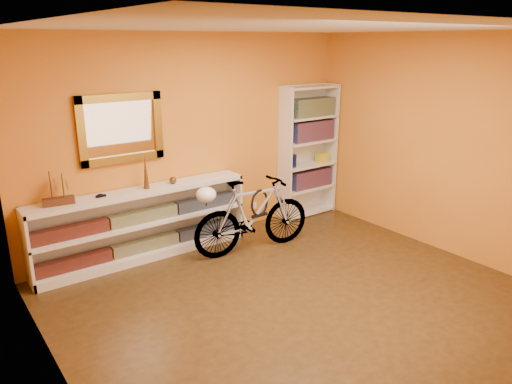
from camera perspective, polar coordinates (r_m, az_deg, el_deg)
floor at (r=5.05m, az=4.80°, el=-12.34°), size 4.50×4.00×0.01m
ceiling at (r=4.39m, az=5.69°, el=18.73°), size 4.50×4.00×0.01m
back_wall at (r=6.16m, az=-7.22°, el=6.05°), size 4.50×0.01×2.60m
left_wall at (r=3.56m, az=-23.37°, el=-3.74°), size 0.01×4.00×2.60m
right_wall at (r=6.24m, az=21.07°, el=5.17°), size 0.01×4.00×2.60m
gilt_mirror at (r=5.69m, az=-15.56°, el=7.18°), size 0.98×0.06×0.78m
wall_socket at (r=6.88m, az=-0.26°, el=-1.66°), size 0.09×0.02×0.09m
console_unit at (r=5.89m, az=-13.08°, el=-3.69°), size 2.60×0.35×0.85m
cd_row_lower at (r=5.96m, az=-12.83°, el=-6.03°), size 2.50×0.13×0.14m
cd_row_upper at (r=5.83m, az=-13.07°, el=-2.74°), size 2.50×0.13×0.14m
model_ship at (r=5.43m, az=-22.33°, el=0.46°), size 0.32×0.16×0.37m
toy_car at (r=5.60m, az=-17.73°, el=-0.56°), size 0.00×0.00×0.00m
bronze_ornament at (r=5.72m, az=-12.83°, el=2.27°), size 0.07×0.07×0.39m
decorative_orb at (r=5.90m, az=-9.73°, el=1.37°), size 0.09×0.09×0.09m
bookcase at (r=7.11m, az=6.13°, el=4.73°), size 0.90×0.30×1.90m
book_row_a at (r=7.24m, az=6.32°, el=1.65°), size 0.70×0.22×0.26m
book_row_b at (r=7.09m, az=6.52°, el=7.19°), size 0.70×0.22×0.28m
book_row_c at (r=7.04m, az=6.61°, el=9.87°), size 0.70×0.22×0.25m
travel_mug at (r=6.93m, az=4.44°, el=3.66°), size 0.08×0.08×0.19m
red_tin at (r=6.90m, az=4.87°, el=9.41°), size 0.14×0.14×0.16m
yellow_bag at (r=7.28m, az=7.78°, el=4.03°), size 0.19×0.14×0.14m
bicycle at (r=5.91m, az=-0.37°, el=-2.73°), size 0.61×1.62×0.93m
helmet at (r=5.55m, az=-5.89°, el=-0.31°), size 0.24×0.23×0.18m
u_lock at (r=5.90m, az=0.42°, el=-1.31°), size 0.25×0.03×0.25m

